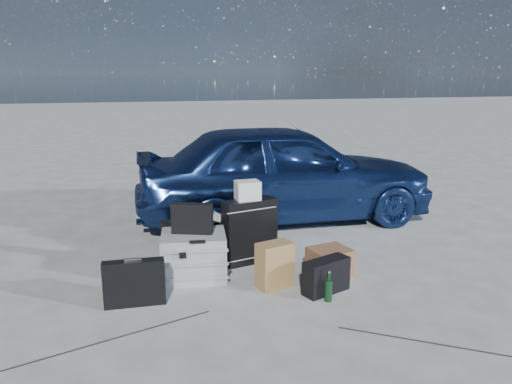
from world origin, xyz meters
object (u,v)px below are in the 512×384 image
at_px(briefcase, 134,283).
at_px(suitcase_left, 256,225).
at_px(car, 284,171).
at_px(suitcase_right, 250,231).
at_px(pelican_case, 194,255).
at_px(cardboard_box, 330,262).
at_px(green_bottle, 329,287).
at_px(duffel_bag, 199,238).

distance_m(briefcase, suitcase_left, 1.67).
xyz_separation_m(car, suitcase_left, (-0.65, -1.02, -0.36)).
height_order(car, suitcase_right, car).
xyz_separation_m(car, pelican_case, (-1.41, -1.60, -0.43)).
distance_m(suitcase_right, cardboard_box, 0.86).
relative_size(suitcase_right, green_bottle, 2.55).
bearing_deg(suitcase_right, car, 45.95).
height_order(suitcase_right, green_bottle, suitcase_right).
bearing_deg(cardboard_box, briefcase, -175.30).
distance_m(briefcase, suitcase_right, 1.35).
relative_size(suitcase_right, cardboard_box, 1.82).
height_order(cardboard_box, green_bottle, cardboard_box).
relative_size(briefcase, duffel_bag, 0.67).
height_order(pelican_case, briefcase, pelican_case).
relative_size(suitcase_left, duffel_bag, 0.75).
relative_size(briefcase, cardboard_box, 1.40).
distance_m(car, green_bottle, 2.49).
distance_m(suitcase_right, duffel_bag, 0.59).
bearing_deg(car, pelican_case, 140.62).
height_order(duffel_bag, cardboard_box, duffel_bag).
height_order(car, suitcase_left, car).
bearing_deg(car, duffel_bag, 130.50).
bearing_deg(cardboard_box, suitcase_left, 118.72).
distance_m(car, duffel_bag, 1.68).
distance_m(car, pelican_case, 2.17).
height_order(pelican_case, green_bottle, pelican_case).
distance_m(car, suitcase_left, 1.26).
bearing_deg(car, cardboard_box, 176.97).
bearing_deg(suitcase_right, green_bottle, -81.70).
distance_m(briefcase, cardboard_box, 1.80).
distance_m(suitcase_left, cardboard_box, 1.01).
relative_size(suitcase_right, duffel_bag, 0.88).
bearing_deg(briefcase, car, 48.47).
height_order(car, pelican_case, car).
height_order(pelican_case, duffel_bag, pelican_case).
height_order(car, cardboard_box, car).
xyz_separation_m(car, duffel_bag, (-1.27, -1.01, -0.45)).
relative_size(briefcase, green_bottle, 1.95).
xyz_separation_m(pelican_case, green_bottle, (1.01, -0.80, -0.09)).
bearing_deg(suitcase_left, cardboard_box, -60.98).
bearing_deg(car, suitcase_right, 151.25).
bearing_deg(pelican_case, car, 56.50).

